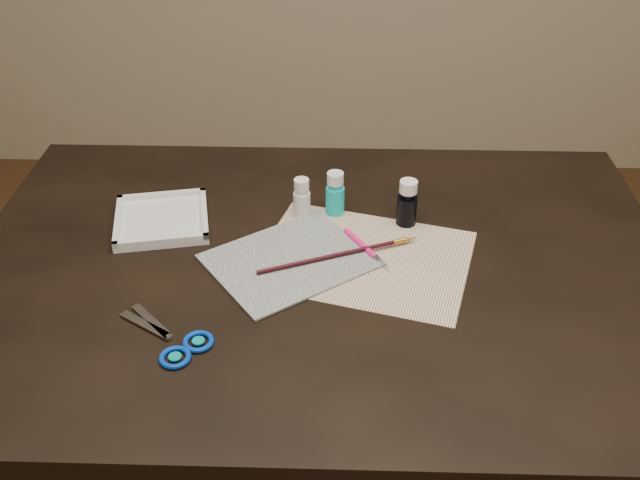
{
  "coord_description": "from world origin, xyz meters",
  "views": [
    {
      "loc": [
        0.03,
        -1.04,
        1.52
      ],
      "look_at": [
        0.0,
        0.0,
        0.8
      ],
      "focal_mm": 40.0,
      "sensor_mm": 36.0,
      "label": 1
    }
  ],
  "objects_px": {
    "canvas": "(290,260)",
    "palette_tray": "(162,219)",
    "paint_bottle_cyan": "(335,193)",
    "paint_bottle_navy": "(407,203)",
    "paper": "(364,258)",
    "scissors": "(159,334)",
    "paint_bottle_white": "(302,198)"
  },
  "relations": [
    {
      "from": "paint_bottle_cyan",
      "to": "scissors",
      "type": "relative_size",
      "value": 0.47
    },
    {
      "from": "canvas",
      "to": "paint_bottle_white",
      "type": "xyz_separation_m",
      "value": [
        0.01,
        0.16,
        0.04
      ]
    },
    {
      "from": "paint_bottle_cyan",
      "to": "scissors",
      "type": "bearing_deg",
      "value": -126.2
    },
    {
      "from": "scissors",
      "to": "palette_tray",
      "type": "xyz_separation_m",
      "value": [
        -0.06,
        0.33,
        0.01
      ]
    },
    {
      "from": "canvas",
      "to": "paint_bottle_white",
      "type": "relative_size",
      "value": 3.32
    },
    {
      "from": "paper",
      "to": "paint_bottle_cyan",
      "type": "relative_size",
      "value": 4.14
    },
    {
      "from": "paper",
      "to": "paint_bottle_cyan",
      "type": "bearing_deg",
      "value": 109.62
    },
    {
      "from": "paint_bottle_white",
      "to": "palette_tray",
      "type": "distance_m",
      "value": 0.28
    },
    {
      "from": "paint_bottle_cyan",
      "to": "paint_bottle_white",
      "type": "bearing_deg",
      "value": -169.56
    },
    {
      "from": "paper",
      "to": "canvas",
      "type": "distance_m",
      "value": 0.14
    },
    {
      "from": "paint_bottle_cyan",
      "to": "palette_tray",
      "type": "bearing_deg",
      "value": -171.7
    },
    {
      "from": "paint_bottle_white",
      "to": "paint_bottle_cyan",
      "type": "relative_size",
      "value": 0.91
    },
    {
      "from": "canvas",
      "to": "paint_bottle_cyan",
      "type": "distance_m",
      "value": 0.19
    },
    {
      "from": "paint_bottle_cyan",
      "to": "palette_tray",
      "type": "xyz_separation_m",
      "value": [
        -0.34,
        -0.05,
        -0.03
      ]
    },
    {
      "from": "paper",
      "to": "paint_bottle_white",
      "type": "bearing_deg",
      "value": 130.38
    },
    {
      "from": "paper",
      "to": "paint_bottle_navy",
      "type": "height_order",
      "value": "paint_bottle_navy"
    },
    {
      "from": "scissors",
      "to": "paint_bottle_white",
      "type": "bearing_deg",
      "value": -87.67
    },
    {
      "from": "canvas",
      "to": "paper",
      "type": "bearing_deg",
      "value": 6.27
    },
    {
      "from": "canvas",
      "to": "paint_bottle_navy",
      "type": "xyz_separation_m",
      "value": [
        0.22,
        0.13,
        0.04
      ]
    },
    {
      "from": "paper",
      "to": "scissors",
      "type": "xyz_separation_m",
      "value": [
        -0.33,
        -0.22,
        0.0
      ]
    },
    {
      "from": "canvas",
      "to": "paint_bottle_navy",
      "type": "bearing_deg",
      "value": 31.32
    },
    {
      "from": "canvas",
      "to": "palette_tray",
      "type": "height_order",
      "value": "palette_tray"
    },
    {
      "from": "paint_bottle_white",
      "to": "paper",
      "type": "bearing_deg",
      "value": -49.62
    },
    {
      "from": "palette_tray",
      "to": "paper",
      "type": "bearing_deg",
      "value": -14.83
    },
    {
      "from": "paint_bottle_white",
      "to": "scissors",
      "type": "relative_size",
      "value": 0.43
    },
    {
      "from": "paint_bottle_white",
      "to": "paint_bottle_cyan",
      "type": "distance_m",
      "value": 0.07
    },
    {
      "from": "paper",
      "to": "scissors",
      "type": "bearing_deg",
      "value": -146.06
    },
    {
      "from": "canvas",
      "to": "paint_bottle_cyan",
      "type": "relative_size",
      "value": 3.01
    },
    {
      "from": "canvas",
      "to": "scissors",
      "type": "bearing_deg",
      "value": -133.3
    },
    {
      "from": "paper",
      "to": "canvas",
      "type": "bearing_deg",
      "value": -173.73
    },
    {
      "from": "paper",
      "to": "palette_tray",
      "type": "bearing_deg",
      "value": 165.17
    },
    {
      "from": "palette_tray",
      "to": "paint_bottle_cyan",
      "type": "bearing_deg",
      "value": 8.3
    }
  ]
}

